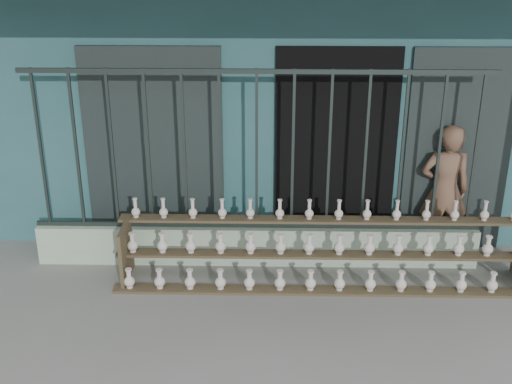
{
  "coord_description": "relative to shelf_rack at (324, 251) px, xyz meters",
  "views": [
    {
      "loc": [
        0.13,
        -5.27,
        3.54
      ],
      "look_at": [
        0.0,
        1.0,
        1.0
      ],
      "focal_mm": 45.0,
      "sensor_mm": 36.0,
      "label": 1
    }
  ],
  "objects": [
    {
      "name": "security_fence",
      "position": [
        -0.74,
        0.42,
        0.98
      ],
      "size": [
        5.0,
        0.04,
        1.8
      ],
      "color": "#283330",
      "rests_on": "parapet_wall"
    },
    {
      "name": "parapet_wall",
      "position": [
        -0.74,
        0.42,
        -0.14
      ],
      "size": [
        5.0,
        0.2,
        0.45
      ],
      "primitive_type": "cube",
      "color": "#AEC9AC",
      "rests_on": "ground"
    },
    {
      "name": "elderly_woman",
      "position": [
        1.42,
        0.74,
        0.42
      ],
      "size": [
        0.58,
        0.38,
        1.57
      ],
      "primitive_type": "imported",
      "rotation": [
        0.0,
        0.0,
        3.13
      ],
      "color": "brown",
      "rests_on": "ground"
    },
    {
      "name": "ground",
      "position": [
        -0.74,
        -0.88,
        -0.36
      ],
      "size": [
        60.0,
        60.0,
        0.0
      ],
      "primitive_type": "plane",
      "color": "slate"
    },
    {
      "name": "workshop_building",
      "position": [
        -0.73,
        3.35,
        1.26
      ],
      "size": [
        7.4,
        6.6,
        3.21
      ],
      "color": "#2C5A5E",
      "rests_on": "ground"
    },
    {
      "name": "shelf_rack",
      "position": [
        0.0,
        0.0,
        0.0
      ],
      "size": [
        4.5,
        0.68,
        0.85
      ],
      "color": "brown",
      "rests_on": "ground"
    }
  ]
}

